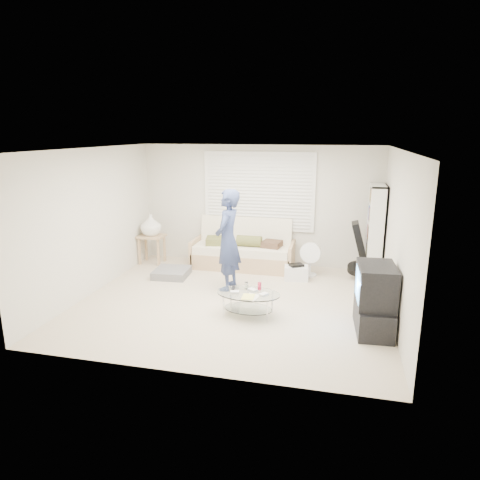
% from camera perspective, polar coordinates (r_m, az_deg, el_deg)
% --- Properties ---
extents(ground, '(5.00, 5.00, 0.00)m').
position_cam_1_polar(ground, '(7.23, -0.92, -8.17)').
color(ground, '#C0B095').
rests_on(ground, ground).
extents(room_shell, '(5.02, 4.52, 2.51)m').
position_cam_1_polar(room_shell, '(7.23, -0.05, 5.29)').
color(room_shell, beige).
rests_on(room_shell, ground).
extents(window_blinds, '(2.32, 0.08, 1.62)m').
position_cam_1_polar(window_blinds, '(8.91, 2.50, 6.47)').
color(window_blinds, silver).
rests_on(window_blinds, ground).
extents(futon_sofa, '(2.09, 0.84, 1.02)m').
position_cam_1_polar(futon_sofa, '(8.90, 0.44, -1.53)').
color(futon_sofa, tan).
rests_on(futon_sofa, ground).
extents(grey_floor_pillow, '(0.69, 0.69, 0.15)m').
position_cam_1_polar(grey_floor_pillow, '(8.50, -9.10, -4.33)').
color(grey_floor_pillow, slate).
rests_on(grey_floor_pillow, ground).
extents(side_table, '(0.54, 0.43, 1.07)m').
position_cam_1_polar(side_table, '(9.25, -11.79, 1.70)').
color(side_table, tan).
rests_on(side_table, ground).
extents(bookshelf, '(0.29, 0.76, 1.81)m').
position_cam_1_polar(bookshelf, '(8.46, 17.51, 0.95)').
color(bookshelf, white).
rests_on(bookshelf, ground).
extents(guitar_case, '(0.45, 0.41, 1.09)m').
position_cam_1_polar(guitar_case, '(8.43, 15.79, -1.88)').
color(guitar_case, black).
rests_on(guitar_case, ground).
extents(floor_fan, '(0.42, 0.28, 0.68)m').
position_cam_1_polar(floor_fan, '(8.45, 9.35, -2.15)').
color(floor_fan, white).
rests_on(floor_fan, ground).
extents(storage_bin, '(0.48, 0.36, 0.31)m').
position_cam_1_polar(storage_bin, '(8.26, 7.50, -4.32)').
color(storage_bin, white).
rests_on(storage_bin, ground).
extents(tv_unit, '(0.54, 0.92, 0.98)m').
position_cam_1_polar(tv_unit, '(6.34, 17.50, -7.57)').
color(tv_unit, black).
rests_on(tv_unit, ground).
extents(coffee_table, '(1.01, 0.67, 0.49)m').
position_cam_1_polar(coffee_table, '(6.61, 1.15, -7.63)').
color(coffee_table, silver).
rests_on(coffee_table, ground).
extents(standing_person, '(0.49, 0.69, 1.81)m').
position_cam_1_polar(standing_person, '(7.51, -1.65, -0.04)').
color(standing_person, navy).
rests_on(standing_person, ground).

